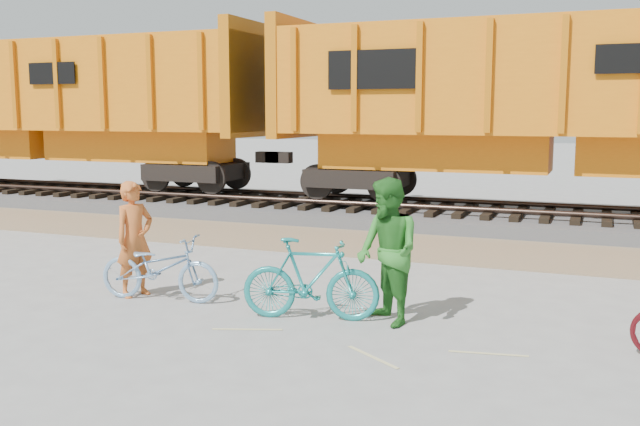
# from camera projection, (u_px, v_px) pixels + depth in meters

# --- Properties ---
(ground) EXTENTS (120.00, 120.00, 0.00)m
(ground) POSITION_uv_depth(u_px,v_px,m) (342.00, 321.00, 9.45)
(ground) COLOR #9E9E99
(ground) RESTS_ON ground
(gravel_strip) EXTENTS (120.00, 3.00, 0.02)m
(gravel_strip) POSITION_uv_depth(u_px,v_px,m) (434.00, 248.00, 14.51)
(gravel_strip) COLOR #9B7F60
(gravel_strip) RESTS_ON ground
(ballast_bed) EXTENTS (120.00, 4.00, 0.30)m
(ballast_bed) POSITION_uv_depth(u_px,v_px,m) (466.00, 218.00, 17.71)
(ballast_bed) COLOR slate
(ballast_bed) RESTS_ON ground
(track) EXTENTS (120.00, 2.60, 0.24)m
(track) POSITION_uv_depth(u_px,v_px,m) (466.00, 205.00, 17.67)
(track) COLOR black
(track) RESTS_ON ballast_bed
(hopper_car_left) EXTENTS (14.00, 3.13, 4.65)m
(hopper_car_left) POSITION_uv_depth(u_px,v_px,m) (54.00, 104.00, 21.99)
(hopper_car_left) COLOR black
(hopper_car_left) RESTS_ON track
(hopper_car_center) EXTENTS (14.00, 3.13, 4.65)m
(hopper_car_center) POSITION_uv_depth(u_px,v_px,m) (566.00, 101.00, 16.49)
(hopper_car_center) COLOR black
(hopper_car_center) RESTS_ON track
(bicycle_blue) EXTENTS (1.92, 0.88, 0.97)m
(bicycle_blue) POSITION_uv_depth(u_px,v_px,m) (160.00, 268.00, 10.45)
(bicycle_blue) COLOR #82ABD3
(bicycle_blue) RESTS_ON ground
(bicycle_teal) EXTENTS (1.91, 0.92, 1.11)m
(bicycle_teal) POSITION_uv_depth(u_px,v_px,m) (311.00, 279.00, 9.46)
(bicycle_teal) COLOR teal
(bicycle_teal) RESTS_ON ground
(person_solo) EXTENTS (0.60, 0.74, 1.74)m
(person_solo) POSITION_uv_depth(u_px,v_px,m) (135.00, 239.00, 10.67)
(person_solo) COLOR #CC6228
(person_solo) RESTS_ON ground
(person_man) EXTENTS (1.18, 1.17, 1.92)m
(person_man) POSITION_uv_depth(u_px,v_px,m) (388.00, 252.00, 9.22)
(person_man) COLOR #2A7625
(person_man) RESTS_ON ground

